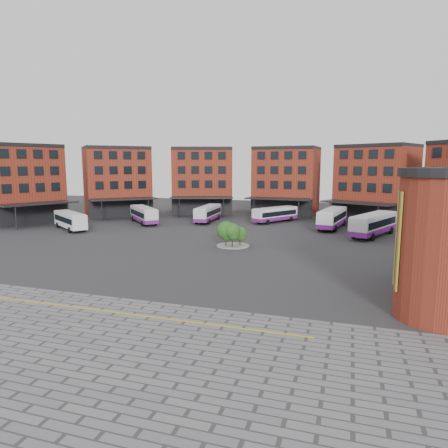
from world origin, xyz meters
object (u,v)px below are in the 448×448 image
(tree_island, at_px, (231,233))
(bus_c, at_px, (208,213))
(blue_car, at_px, (436,309))
(bus_f, at_px, (374,224))
(bus_a, at_px, (70,219))
(bus_d, at_px, (275,214))
(bus_b, at_px, (144,214))
(bus_e, at_px, (332,218))

(tree_island, relative_size, bus_c, 0.41)
(bus_c, xyz_separation_m, blue_car, (31.99, -40.79, -0.92))
(bus_f, bearing_deg, bus_a, -146.14)
(bus_d, xyz_separation_m, bus_f, (16.93, -10.01, 0.31))
(bus_c, distance_m, blue_car, 51.85)
(bus_b, xyz_separation_m, blue_car, (42.61, -35.07, -0.95))
(bus_c, bearing_deg, tree_island, -66.25)
(bus_d, height_order, bus_f, bus_f)
(bus_f, bearing_deg, bus_b, -158.55)
(tree_island, bearing_deg, blue_car, -42.90)
(tree_island, height_order, bus_c, tree_island)
(blue_car, bearing_deg, tree_island, 77.32)
(tree_island, relative_size, bus_a, 0.45)
(bus_d, bearing_deg, bus_f, 1.61)
(bus_c, xyz_separation_m, bus_e, (23.03, -1.08, 0.18))
(bus_a, xyz_separation_m, bus_d, (31.22, 18.83, -0.18))
(tree_island, xyz_separation_m, bus_d, (1.46, 24.14, -0.29))
(blue_car, bearing_deg, bus_e, 42.93)
(bus_d, distance_m, bus_f, 19.67)
(bus_a, distance_m, blue_car, 56.52)
(bus_d, bearing_deg, bus_a, -116.71)
(bus_f, bearing_deg, blue_car, -62.07)
(bus_e, relative_size, blue_car, 2.82)
(bus_a, xyz_separation_m, bus_b, (8.16, 10.24, -0.08))
(tree_island, xyz_separation_m, bus_a, (-29.76, 5.31, -0.11))
(tree_island, relative_size, bus_d, 0.45)
(bus_e, bearing_deg, bus_a, -151.07)
(bus_a, bearing_deg, blue_car, -81.48)
(bus_d, bearing_deg, tree_island, -61.26)
(tree_island, bearing_deg, bus_f, 37.54)
(bus_a, height_order, bus_c, bus_c)
(bus_a, height_order, bus_f, bus_f)
(bus_d, distance_m, blue_car, 47.84)
(bus_e, bearing_deg, bus_b, -162.80)
(tree_island, distance_m, bus_d, 24.19)
(bus_b, xyz_separation_m, bus_f, (39.99, -1.42, 0.21))
(bus_a, relative_size, bus_d, 1.00)
(tree_island, relative_size, blue_car, 1.03)
(tree_island, relative_size, bus_e, 0.36)
(bus_c, distance_m, bus_f, 30.23)
(bus_d, xyz_separation_m, blue_car, (19.54, -43.66, -0.84))
(blue_car, bearing_deg, bus_c, 68.32)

